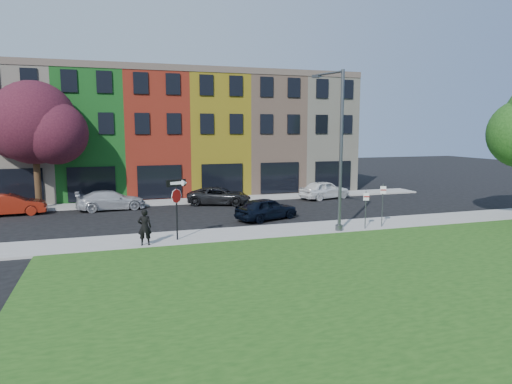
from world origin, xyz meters
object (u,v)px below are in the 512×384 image
object	(u,v)px
man	(145,227)
street_lamp	(338,151)
sedan_near	(266,209)
stop_sign	(176,197)

from	to	relation	value
man	street_lamp	size ratio (longest dim) A/B	0.20
sedan_near	stop_sign	bearing A→B (deg)	102.51
street_lamp	man	bearing A→B (deg)	166.36
man	sedan_near	size ratio (longest dim) A/B	0.39
man	sedan_near	bearing A→B (deg)	-144.25
stop_sign	man	bearing A→B (deg)	-178.47
stop_sign	sedan_near	xyz separation A→B (m)	(6.07, 3.98, -1.56)
man	street_lamp	distance (m)	10.78
stop_sign	street_lamp	distance (m)	8.88
stop_sign	man	world-z (taller)	stop_sign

